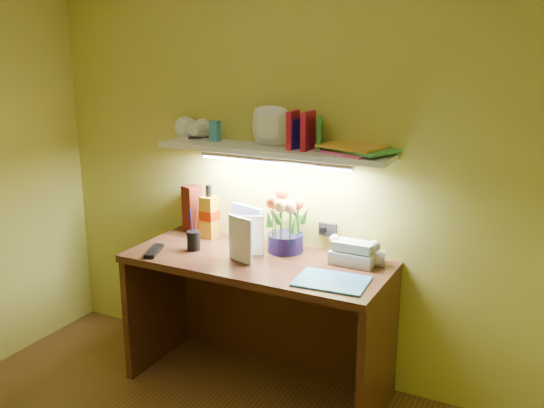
{
  "coord_description": "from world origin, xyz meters",
  "views": [
    {
      "loc": [
        1.44,
        -1.43,
        1.86
      ],
      "look_at": [
        0.01,
        1.35,
        1.01
      ],
      "focal_mm": 40.0,
      "sensor_mm": 36.0,
      "label": 1
    }
  ],
  "objects_px": {
    "desk_clock": "(378,258)",
    "whisky_bottle": "(209,211)",
    "desk": "(257,324)",
    "flower_bouquet": "(286,221)",
    "telephone": "(354,250)"
  },
  "relations": [
    {
      "from": "desk_clock",
      "to": "whisky_bottle",
      "type": "bearing_deg",
      "value": 172.5
    },
    {
      "from": "desk",
      "to": "flower_bouquet",
      "type": "relative_size",
      "value": 4.1
    },
    {
      "from": "desk",
      "to": "flower_bouquet",
      "type": "xyz_separation_m",
      "value": [
        0.08,
        0.18,
        0.55
      ]
    },
    {
      "from": "desk",
      "to": "desk_clock",
      "type": "distance_m",
      "value": 0.75
    },
    {
      "from": "flower_bouquet",
      "to": "whisky_bottle",
      "type": "relative_size",
      "value": 1.09
    },
    {
      "from": "flower_bouquet",
      "to": "desk_clock",
      "type": "relative_size",
      "value": 4.62
    },
    {
      "from": "flower_bouquet",
      "to": "whisky_bottle",
      "type": "distance_m",
      "value": 0.5
    },
    {
      "from": "whisky_bottle",
      "to": "desk_clock",
      "type": "bearing_deg",
      "value": 0.65
    },
    {
      "from": "desk",
      "to": "flower_bouquet",
      "type": "distance_m",
      "value": 0.58
    },
    {
      "from": "desk_clock",
      "to": "flower_bouquet",
      "type": "bearing_deg",
      "value": 174.66
    },
    {
      "from": "flower_bouquet",
      "to": "whisky_bottle",
      "type": "xyz_separation_m",
      "value": [
        -0.5,
        0.01,
        -0.01
      ]
    },
    {
      "from": "flower_bouquet",
      "to": "desk_clock",
      "type": "height_order",
      "value": "flower_bouquet"
    },
    {
      "from": "desk",
      "to": "desk_clock",
      "type": "height_order",
      "value": "desk_clock"
    },
    {
      "from": "whisky_bottle",
      "to": "flower_bouquet",
      "type": "bearing_deg",
      "value": -1.59
    },
    {
      "from": "telephone",
      "to": "desk",
      "type": "bearing_deg",
      "value": -159.83
    }
  ]
}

